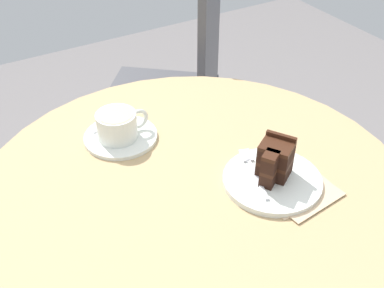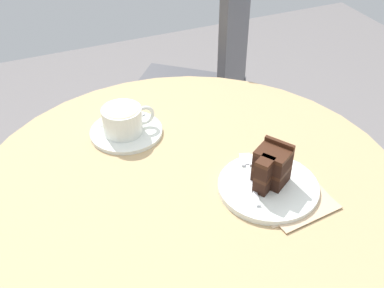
# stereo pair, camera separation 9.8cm
# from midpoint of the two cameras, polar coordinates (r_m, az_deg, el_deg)

# --- Properties ---
(cafe_table) EXTENTS (0.87, 0.87, 0.73)m
(cafe_table) POSITION_cam_midpoint_polar(r_m,az_deg,el_deg) (1.03, 2.50, -9.67)
(cafe_table) COLOR tan
(cafe_table) RESTS_ON ground
(saucer) EXTENTS (0.16, 0.16, 0.01)m
(saucer) POSITION_cam_midpoint_polar(r_m,az_deg,el_deg) (1.08, -5.22, 1.38)
(saucer) COLOR silver
(saucer) RESTS_ON cafe_table
(coffee_cup) EXTENTS (0.12, 0.09, 0.06)m
(coffee_cup) POSITION_cam_midpoint_polar(r_m,az_deg,el_deg) (1.06, -5.54, 2.79)
(coffee_cup) COLOR silver
(coffee_cup) RESTS_ON saucer
(teaspoon) EXTENTS (0.11, 0.02, 0.00)m
(teaspoon) POSITION_cam_midpoint_polar(r_m,az_deg,el_deg) (1.12, -4.99, 3.07)
(teaspoon) COLOR silver
(teaspoon) RESTS_ON saucer
(cake_plate) EXTENTS (0.20, 0.20, 0.01)m
(cake_plate) POSITION_cam_midpoint_polar(r_m,az_deg,el_deg) (0.95, 11.96, -5.13)
(cake_plate) COLOR silver
(cake_plate) RESTS_ON cafe_table
(cake_slice) EXTENTS (0.09, 0.08, 0.08)m
(cake_slice) POSITION_cam_midpoint_polar(r_m,az_deg,el_deg) (0.93, 12.35, -2.78)
(cake_slice) COLOR black
(cake_slice) RESTS_ON cake_plate
(fork) EXTENTS (0.06, 0.15, 0.00)m
(fork) POSITION_cam_midpoint_polar(r_m,az_deg,el_deg) (0.97, 9.71, -3.41)
(fork) COLOR silver
(fork) RESTS_ON cake_plate
(napkin) EXTENTS (0.15, 0.16, 0.00)m
(napkin) POSITION_cam_midpoint_polar(r_m,az_deg,el_deg) (0.95, 14.41, -6.02)
(napkin) COLOR tan
(napkin) RESTS_ON cafe_table
(cafe_chair) EXTENTS (0.54, 0.54, 0.92)m
(cafe_chair) POSITION_cam_midpoint_polar(r_m,az_deg,el_deg) (1.66, 3.54, 7.68)
(cafe_chair) COLOR #4C4C51
(cafe_chair) RESTS_ON ground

